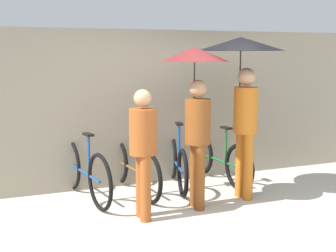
% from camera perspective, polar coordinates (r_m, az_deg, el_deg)
% --- Properties ---
extents(ground_plane, '(30.00, 30.00, 0.00)m').
position_cam_1_polar(ground_plane, '(5.28, 5.42, -12.85)').
color(ground_plane, beige).
extents(back_wall, '(10.08, 0.12, 2.29)m').
position_cam_1_polar(back_wall, '(6.97, -2.82, 2.24)').
color(back_wall, gray).
rests_on(back_wall, ground).
extents(parked_bicycle_0, '(0.46, 1.81, 1.09)m').
position_cam_1_polar(parked_bicycle_0, '(6.39, -10.21, -5.44)').
color(parked_bicycle_0, black).
rests_on(parked_bicycle_0, ground).
extents(parked_bicycle_1, '(0.44, 1.77, 1.08)m').
position_cam_1_polar(parked_bicycle_1, '(6.60, -4.37, -5.04)').
color(parked_bicycle_1, black).
rests_on(parked_bicycle_1, ground).
extents(parked_bicycle_2, '(0.56, 1.60, 1.10)m').
position_cam_1_polar(parked_bicycle_2, '(6.86, 1.11, -4.54)').
color(parked_bicycle_2, black).
rests_on(parked_bicycle_2, ground).
extents(parked_bicycle_3, '(0.44, 1.73, 0.98)m').
position_cam_1_polar(parked_bicycle_3, '(7.16, 6.18, -4.03)').
color(parked_bicycle_3, black).
rests_on(parked_bicycle_3, ground).
extents(pedestrian_leading, '(0.32, 0.32, 1.54)m').
position_cam_1_polar(pedestrian_leading, '(5.44, -3.07, -2.34)').
color(pedestrian_leading, '#9E4C1E').
rests_on(pedestrian_leading, ground).
extents(pedestrian_center, '(0.85, 0.85, 2.03)m').
position_cam_1_polar(pedestrian_center, '(5.83, 3.42, 4.65)').
color(pedestrian_center, brown).
rests_on(pedestrian_center, ground).
extents(pedestrian_trailing, '(1.16, 1.16, 2.16)m').
position_cam_1_polar(pedestrian_trailing, '(6.30, 9.03, 7.02)').
color(pedestrian_trailing, '#C66B1E').
rests_on(pedestrian_trailing, ground).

